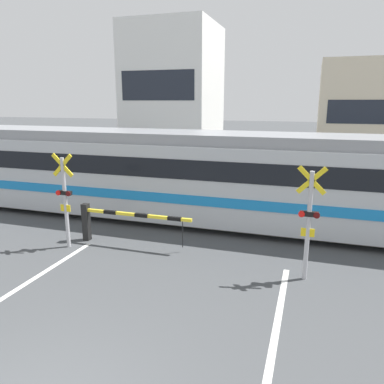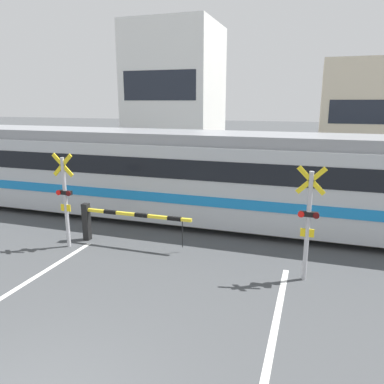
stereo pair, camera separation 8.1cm
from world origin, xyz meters
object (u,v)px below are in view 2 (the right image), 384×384
Objects in this scene: crossing_barrier_near at (110,219)px; crossing_signal_right at (308,219)px; crossing_barrier_far at (284,190)px; crossing_signal_left at (65,197)px; commuter_train at (198,175)px; pedestrian at (268,173)px.

crossing_barrier_near is 1.26× the size of crossing_signal_right.
crossing_signal_right reaches higher than crossing_barrier_far.
crossing_signal_left reaches higher than crossing_barrier_near.
crossing_signal_left is at bearing -129.55° from commuter_train.
commuter_train reaches higher than crossing_barrier_far.
crossing_signal_left is (-2.94, -3.56, -0.17)m from commuter_train.
crossing_signal_left reaches higher than pedestrian.
crossing_signal_right is (6.81, 0.00, 0.00)m from crossing_signal_left.
crossing_signal_right is at bearing 0.00° from crossing_signal_left.
crossing_signal_right is 8.57m from pedestrian.
commuter_train is at bearing -136.14° from crossing_barrier_far.
crossing_signal_left is at bearing 180.00° from crossing_signal_right.
crossing_signal_right is (1.05, -6.27, 0.78)m from crossing_barrier_far.
pedestrian is at bearing 59.77° from crossing_signal_left.
crossing_barrier_far is 2.26m from pedestrian.
commuter_train is at bearing 56.77° from crossing_barrier_near.
crossing_signal_right is (3.87, -3.56, -0.17)m from commuter_train.
crossing_signal_left is at bearing -120.23° from pedestrian.
commuter_train is 3.58m from crossing_barrier_near.
crossing_barrier_far is 1.26× the size of crossing_signal_left.
crossing_signal_right is (5.76, -0.68, 0.78)m from crossing_barrier_near.
commuter_train reaches higher than crossing_signal_right.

